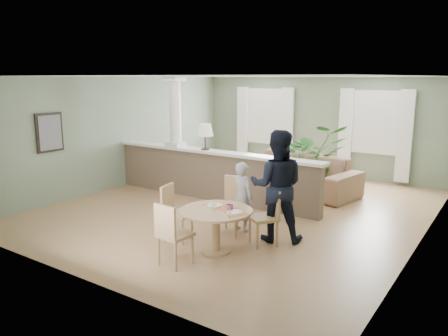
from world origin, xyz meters
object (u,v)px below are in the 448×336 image
Objects in this scene: chair_side at (174,210)px; dining_table at (217,218)px; houseplant at (313,158)px; child_person at (242,197)px; chair_far_boy at (233,202)px; man_person at (277,186)px; sofa at (295,173)px; chair_near at (171,232)px; chair_far_man at (268,214)px.

dining_table is at bearing -104.13° from chair_side.
chair_side reaches higher than dining_table.
child_person is at bearing -89.72° from houseplant.
chair_far_boy is 0.79× the size of child_person.
man_person reaches higher than chair_side.
dining_table is at bearing -79.89° from chair_far_boy.
man_person is at bearing -68.16° from chair_side.
sofa is 1.84× the size of houseplant.
man_person is at bearing -108.21° from chair_near.
sofa is at bearing -74.09° from child_person.
sofa is at bearing 145.19° from chair_far_man.
dining_table is 1.18m from man_person.
houseplant reaches higher than sofa.
child_person reaches higher than chair_far_boy.
dining_table is 1.23× the size of chair_far_man.
chair_near is at bearing -90.24° from houseplant.
chair_near is at bearing 42.30° from man_person.
houseplant is 1.32× the size of child_person.
houseplant is at bearing 31.16° from sofa.
child_person is at bearing 50.98° from chair_far_boy.
dining_table is 0.94m from chair_far_boy.
houseplant is 5.06m from chair_near.
chair_side is 1.24m from child_person.
chair_far_boy reaches higher than chair_near.
man_person is at bearing 119.53° from chair_far_man.
man_person reaches higher than child_person.
child_person is at bearing 100.30° from dining_table.
chair_far_man is at bearing 56.22° from dining_table.
houseplant is 3.21m from child_person.
houseplant is at bearing -102.13° from man_person.
houseplant reaches higher than chair_far_boy.
chair_far_man is 1.70m from chair_near.
dining_table is 1.20× the size of chair_near.
dining_table is 0.61× the size of man_person.
sofa is at bearing 87.96° from chair_far_boy.
chair_far_boy is (-0.29, 0.90, -0.00)m from dining_table.
chair_far_boy is at bearing -154.36° from chair_far_man.
sofa is 0.56m from houseplant.
child_person is 0.78m from man_person.
chair_side is at bearing 177.32° from dining_table.
houseplant reaches higher than chair_side.
chair_near is (0.06, -1.70, -0.02)m from chair_far_boy.
child_person is 0.67× the size of man_person.
child_person is (0.71, 1.01, 0.11)m from chair_side.
child_person is (-0.68, 0.31, 0.11)m from chair_far_man.
chair_far_man is 0.49m from man_person.
chair_far_boy is 1.05× the size of chair_side.
houseplant is 3.37m from chair_far_boy.
sofa is 4.92m from chair_near.
chair_side is at bearing -83.32° from sofa.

